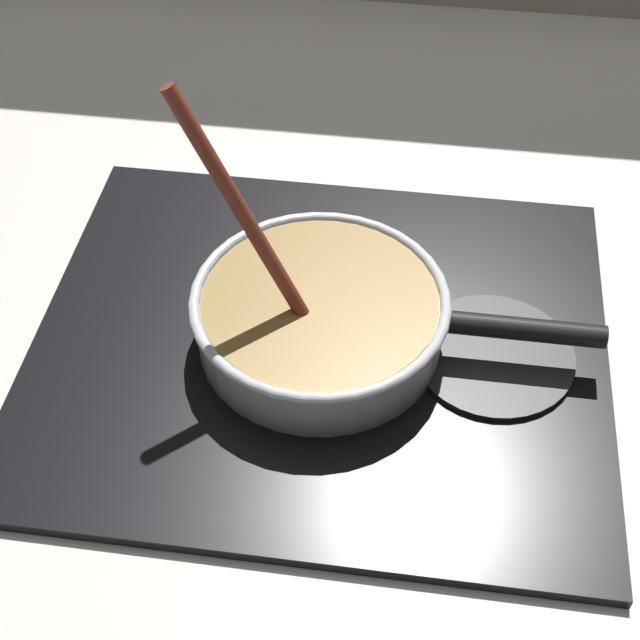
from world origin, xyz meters
TOP-DOWN VIEW (x-y plane):
  - ground at (0.00, 0.00)m, footprint 2.40×1.60m
  - hob_plate at (-0.02, 0.09)m, footprint 0.56×0.48m
  - burner_ring at (-0.02, 0.09)m, footprint 0.18×0.18m
  - spare_burner at (0.15, 0.09)m, footprint 0.16×0.16m
  - cooking_pan at (-0.01, 0.09)m, footprint 0.40×0.25m

SIDE VIEW (x-z plane):
  - ground at x=0.00m, z-range -0.04..0.00m
  - hob_plate at x=-0.02m, z-range 0.00..0.01m
  - spare_burner at x=0.15m, z-range 0.01..0.02m
  - burner_ring at x=-0.02m, z-range 0.01..0.02m
  - cooking_pan at x=-0.01m, z-range -0.09..0.18m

